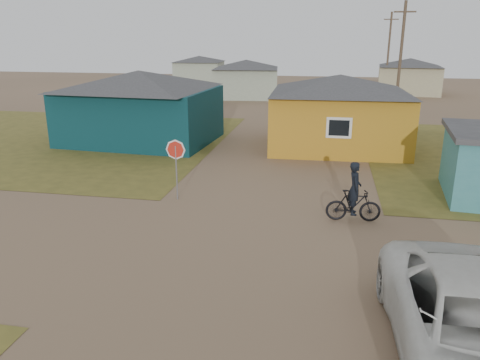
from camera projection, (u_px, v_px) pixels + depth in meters
The scene contains 11 objects.
ground at pixel (249, 259), 12.85m from camera, with size 120.00×120.00×0.00m, color #7E6249.
grass_nw at pixel (51, 139), 27.50m from camera, with size 20.00×18.00×0.00m, color olive.
house_teal at pixel (140, 106), 26.40m from camera, with size 8.93×7.08×4.00m.
house_yellow at pixel (339, 111), 24.95m from camera, with size 7.72×6.76×3.90m.
house_pale_west at pixel (246, 78), 45.25m from camera, with size 7.04×6.15×3.60m.
house_beige_east at pixel (409, 76), 48.07m from camera, with size 6.95×6.05×3.60m.
house_pale_north at pixel (199, 69), 57.95m from camera, with size 6.28×5.81×3.40m.
utility_pole_near at pixel (400, 62), 31.12m from camera, with size 1.40×0.20×8.00m.
utility_pole_far at pixel (388, 53), 45.96m from camera, with size 1.40×0.20×8.00m.
stop_sign at pixel (176, 155), 16.99m from camera, with size 0.69×0.34×2.28m.
cyclist at pixel (354, 200), 15.24m from camera, with size 1.81×0.67×2.01m.
Camera 1 is at (1.91, -11.47, 5.88)m, focal length 35.00 mm.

